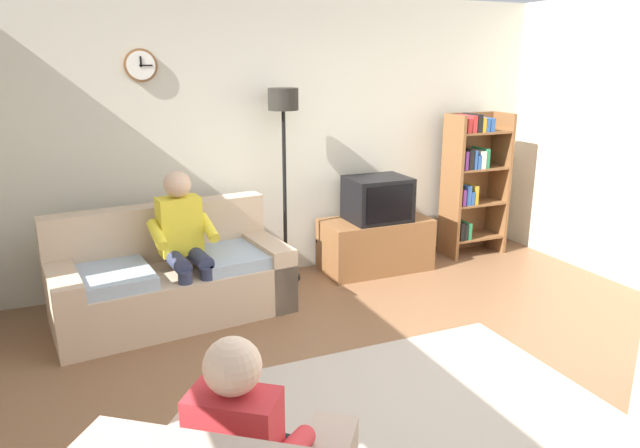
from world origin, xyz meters
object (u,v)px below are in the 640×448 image
object	(u,v)px
tv	(378,199)
person_in_left_armchair	(244,447)
couch	(172,280)
bookshelf	(471,178)
floor_lamp	(284,132)
tv_stand	(375,244)
person_on_couch	(184,238)

from	to	relation	value
tv	person_in_left_armchair	bearing A→B (deg)	-126.68
couch	person_in_left_armchair	bearing A→B (deg)	-93.21
couch	person_in_left_armchair	world-z (taller)	person_in_left_armchair
bookshelf	floor_lamp	distance (m)	2.24
floor_lamp	tv	bearing A→B (deg)	-7.44
tv	floor_lamp	xyz separation A→B (m)	(-0.94, 0.12, 0.70)
couch	floor_lamp	size ratio (longest dim) A/B	1.07
bookshelf	tv_stand	bearing A→B (deg)	-176.72
person_in_left_armchair	floor_lamp	bearing A→B (deg)	67.31
couch	tv_stand	distance (m)	2.14
bookshelf	tv	bearing A→B (deg)	-175.56
couch	tv	size ratio (longest dim) A/B	3.31
bookshelf	person_on_couch	distance (m)	3.26
couch	bookshelf	world-z (taller)	bookshelf
tv	bookshelf	distance (m)	1.22
tv_stand	bookshelf	world-z (taller)	bookshelf
tv	person_in_left_armchair	world-z (taller)	person_in_left_armchair
couch	tv_stand	size ratio (longest dim) A/B	1.81
couch	bookshelf	size ratio (longest dim) A/B	1.28
bookshelf	floor_lamp	xyz separation A→B (m)	(-2.15, 0.03, 0.60)
tv_stand	couch	bearing A→B (deg)	-171.21
floor_lamp	person_on_couch	world-z (taller)	floor_lamp
tv_stand	tv	world-z (taller)	tv
bookshelf	person_in_left_armchair	distance (m)	4.70
bookshelf	person_on_couch	xyz separation A→B (m)	(-3.22, -0.51, -0.15)
couch	person_on_couch	bearing A→B (deg)	-45.74
floor_lamp	person_in_left_armchair	distance (m)	3.54
bookshelf	floor_lamp	bearing A→B (deg)	179.21
couch	person_in_left_armchair	size ratio (longest dim) A/B	1.77
couch	person_on_couch	size ratio (longest dim) A/B	1.60
couch	tv_stand	world-z (taller)	couch
person_on_couch	person_in_left_armchair	distance (m)	2.65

